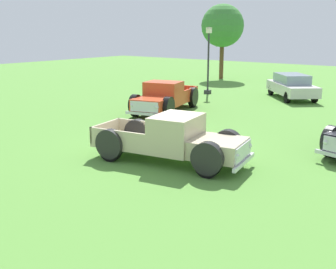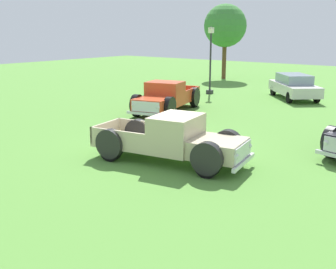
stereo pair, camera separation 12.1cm
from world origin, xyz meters
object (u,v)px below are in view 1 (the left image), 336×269
lamp_post_far (208,59)px  oak_tree_east (223,26)px  pickup_truck_behind_right (163,98)px  sedan_distant_a (292,86)px  pickup_truck_foreground (178,141)px

lamp_post_far → oak_tree_east: 9.32m
pickup_truck_behind_right → lamp_post_far: (-1.72, 7.03, 1.53)m
pickup_truck_behind_right → oak_tree_east: 16.64m
sedan_distant_a → lamp_post_far: (-5.21, -1.48, 1.51)m
pickup_truck_behind_right → sedan_distant_a: pickup_truck_behind_right is taller
pickup_truck_foreground → sedan_distant_a: size_ratio=1.16×
oak_tree_east → pickup_truck_foreground: bearing=-62.8°
pickup_truck_behind_right → sedan_distant_a: size_ratio=1.21×
pickup_truck_foreground → oak_tree_east: bearing=117.2°
lamp_post_far → pickup_truck_behind_right: bearing=-76.2°
lamp_post_far → oak_tree_east: (-3.80, 8.23, 2.18)m
sedan_distant_a → lamp_post_far: size_ratio=1.05×
sedan_distant_a → oak_tree_east: bearing=143.2°
pickup_truck_foreground → lamp_post_far: lamp_post_far is taller
pickup_truck_foreground → sedan_distant_a: 14.94m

